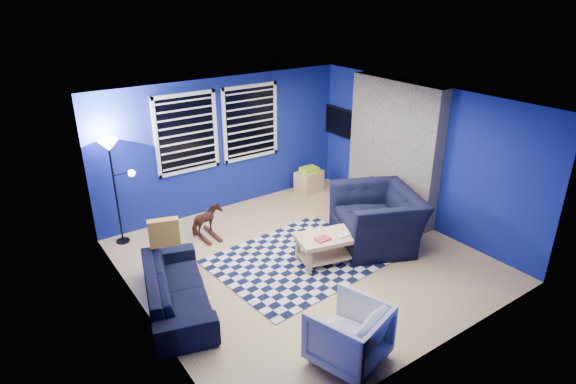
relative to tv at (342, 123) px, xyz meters
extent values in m
plane|color=tan|center=(-2.45, -2.00, -1.40)|extent=(5.00, 5.00, 0.00)
plane|color=white|center=(-2.45, -2.00, 1.10)|extent=(5.00, 5.00, 0.00)
plane|color=navy|center=(-2.45, 0.50, -0.15)|extent=(5.00, 0.00, 5.00)
plane|color=navy|center=(-4.95, -2.00, -0.15)|extent=(0.00, 5.00, 5.00)
plane|color=navy|center=(0.05, -2.00, -0.15)|extent=(0.00, 5.00, 5.00)
cube|color=gray|center=(-0.08, -1.50, -0.15)|extent=(0.26, 2.00, 2.50)
cube|color=black|center=(-0.22, -1.50, -1.05)|extent=(0.04, 0.70, 0.60)
cube|color=gray|center=(-0.35, -1.50, -1.36)|extent=(0.50, 1.20, 0.08)
cube|color=black|center=(-3.20, 0.48, 0.20)|extent=(1.05, 0.02, 1.30)
cube|color=white|center=(-3.20, 0.47, 0.88)|extent=(1.17, 0.05, 0.06)
cube|color=white|center=(-3.20, 0.47, -0.48)|extent=(1.17, 0.05, 0.06)
cube|color=black|center=(-1.90, 0.48, 0.20)|extent=(1.05, 0.02, 1.30)
cube|color=white|center=(-1.90, 0.47, 0.88)|extent=(1.17, 0.05, 0.06)
cube|color=white|center=(-1.90, 0.47, -0.48)|extent=(1.17, 0.05, 0.06)
cube|color=black|center=(0.00, 0.00, 0.00)|extent=(0.06, 1.00, 0.58)
cube|color=black|center=(-0.03, 0.00, 0.00)|extent=(0.01, 0.92, 0.50)
cube|color=black|center=(-2.53, -1.95, -1.39)|extent=(2.67, 2.22, 0.02)
imported|color=black|center=(-4.55, -1.97, -1.11)|extent=(2.10, 1.27, 0.57)
imported|color=black|center=(-1.14, -2.24, -0.94)|extent=(1.79, 1.69, 0.92)
imported|color=gray|center=(-3.34, -4.03, -1.04)|extent=(0.98, 0.99, 0.73)
imported|color=#482C17|center=(-3.35, -0.44, -1.09)|extent=(0.46, 0.63, 0.49)
cube|color=tan|center=(-2.17, -2.25, -0.97)|extent=(1.08, 0.78, 0.07)
cube|color=tan|center=(-2.17, -2.25, -1.27)|extent=(0.98, 0.68, 0.03)
cube|color=#AF3632|center=(-2.33, -2.31, -0.92)|extent=(0.25, 0.21, 0.03)
cube|color=silver|center=(-2.01, -2.38, -0.92)|extent=(0.21, 0.17, 0.03)
cube|color=tan|center=(-2.58, -2.47, -1.19)|extent=(0.08, 0.08, 0.39)
cube|color=tan|center=(-1.76, -2.47, -1.19)|extent=(0.08, 0.08, 0.39)
cube|color=tan|center=(-2.58, -2.03, -1.19)|extent=(0.08, 0.08, 0.39)
cube|color=tan|center=(-1.76, -2.03, -1.19)|extent=(0.08, 0.08, 0.39)
cube|color=tan|center=(-0.73, 0.13, -1.17)|extent=(0.60, 0.46, 0.46)
cube|color=black|center=(-0.73, 0.13, -1.17)|extent=(0.52, 0.41, 0.36)
cube|color=#A9DF1A|center=(-0.73, 0.13, -0.90)|extent=(0.38, 0.32, 0.09)
cylinder|color=black|center=(-4.60, 0.23, -1.39)|extent=(0.22, 0.22, 0.03)
cylinder|color=black|center=(-4.60, 0.23, -0.56)|extent=(0.03, 0.03, 1.66)
cone|color=white|center=(-4.60, 0.23, 0.30)|extent=(0.30, 0.30, 0.17)
sphere|color=white|center=(-4.32, 0.19, -0.20)|extent=(0.11, 0.11, 0.11)
cube|color=gold|center=(-4.40, -1.29, -0.62)|extent=(0.45, 0.25, 0.41)
camera|label=1|loc=(-6.40, -7.21, 2.60)|focal=30.00mm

